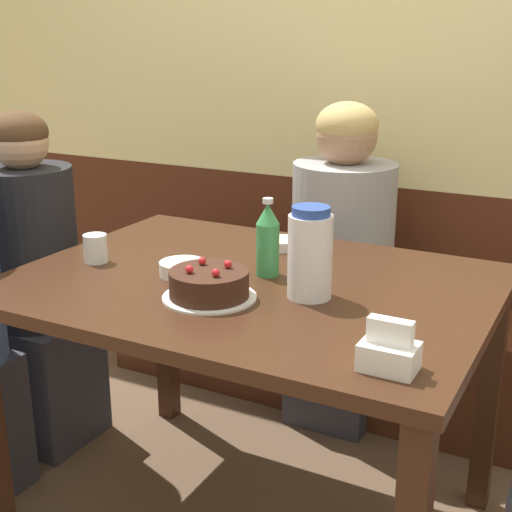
# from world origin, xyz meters

# --- Properties ---
(back_wall) EXTENTS (4.80, 0.04, 2.50)m
(back_wall) POSITION_xyz_m (0.00, 1.05, 1.25)
(back_wall) COLOR #4C2314
(back_wall) RESTS_ON ground_plane
(bench_seat) EXTENTS (2.00, 0.38, 0.42)m
(bench_seat) POSITION_xyz_m (0.00, 0.83, 0.21)
(bench_seat) COLOR #472314
(bench_seat) RESTS_ON ground_plane
(dining_table) EXTENTS (1.24, 0.93, 0.77)m
(dining_table) POSITION_xyz_m (0.00, 0.00, 0.67)
(dining_table) COLOR #381E11
(dining_table) RESTS_ON ground_plane
(birthday_cake) EXTENTS (0.23, 0.23, 0.09)m
(birthday_cake) POSITION_xyz_m (-0.03, -0.17, 0.80)
(birthday_cake) COLOR white
(birthday_cake) RESTS_ON dining_table
(water_pitcher) EXTENTS (0.11, 0.11, 0.23)m
(water_pitcher) POSITION_xyz_m (0.19, -0.04, 0.88)
(water_pitcher) COLOR white
(water_pitcher) RESTS_ON dining_table
(soju_bottle) EXTENTS (0.06, 0.06, 0.21)m
(soju_bottle) POSITION_xyz_m (0.02, 0.06, 0.87)
(soju_bottle) COLOR #388E4C
(soju_bottle) RESTS_ON dining_table
(napkin_holder) EXTENTS (0.11, 0.08, 0.11)m
(napkin_holder) POSITION_xyz_m (0.48, -0.34, 0.80)
(napkin_holder) COLOR white
(napkin_holder) RESTS_ON dining_table
(bowl_soup_white) EXTENTS (0.11, 0.11, 0.03)m
(bowl_soup_white) POSITION_xyz_m (-0.05, 0.29, 0.78)
(bowl_soup_white) COLOR white
(bowl_soup_white) RESTS_ON dining_table
(bowl_rice_small) EXTENTS (0.13, 0.13, 0.04)m
(bowl_rice_small) POSITION_xyz_m (-0.18, -0.05, 0.79)
(bowl_rice_small) COLOR white
(bowl_rice_small) RESTS_ON dining_table
(glass_water_tall) EXTENTS (0.07, 0.07, 0.08)m
(glass_water_tall) POSITION_xyz_m (-0.46, -0.07, 0.81)
(glass_water_tall) COLOR silver
(glass_water_tall) RESTS_ON dining_table
(person_pale_blue_shirt) EXTENTS (0.36, 0.36, 1.17)m
(person_pale_blue_shirt) POSITION_xyz_m (-0.02, 0.72, 0.58)
(person_pale_blue_shirt) COLOR #33333D
(person_pale_blue_shirt) RESTS_ON ground_plane
(person_grey_tee) EXTENTS (0.34, 0.31, 1.16)m
(person_grey_tee) POSITION_xyz_m (-0.88, 0.09, 0.54)
(person_grey_tee) COLOR #33333D
(person_grey_tee) RESTS_ON ground_plane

